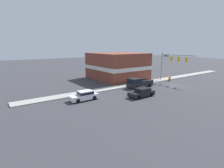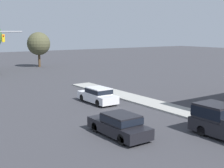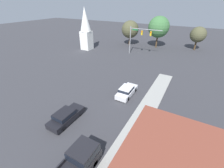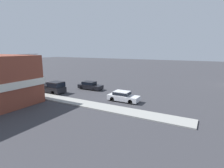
# 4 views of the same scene
# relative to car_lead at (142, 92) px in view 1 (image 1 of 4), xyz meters

# --- Properties ---
(ground_plane) EXTENTS (200.00, 200.00, 0.00)m
(ground_plane) POSITION_rel_car_lead_xyz_m (1.98, -11.41, -0.76)
(ground_plane) COLOR #38383D
(sidewalk_curb) EXTENTS (2.40, 60.00, 0.14)m
(sidewalk_curb) POSITION_rel_car_lead_xyz_m (7.68, -11.41, -0.69)
(sidewalk_curb) COLOR #9E9E99
(sidewalk_curb) RESTS_ON ground
(near_signal_assembly) EXTENTS (8.88, 0.49, 6.78)m
(near_signal_assembly) POSITION_rel_car_lead_xyz_m (4.96, -14.78, 4.28)
(near_signal_assembly) COLOR gray
(near_signal_assembly) RESTS_ON ground
(car_lead) EXTENTS (1.84, 4.64, 1.45)m
(car_lead) POSITION_rel_car_lead_xyz_m (0.00, 0.00, 0.00)
(car_lead) COLOR black
(car_lead) RESTS_ON ground
(car_oncoming) EXTENTS (1.79, 4.51, 1.45)m
(car_oncoming) POSITION_rel_car_lead_xyz_m (3.89, 8.65, -0.00)
(car_oncoming) COLOR black
(car_oncoming) RESTS_ON ground
(pickup_truck_parked) EXTENTS (2.09, 5.70, 1.98)m
(pickup_truck_parked) POSITION_rel_car_lead_xyz_m (5.23, -4.10, 0.21)
(pickup_truck_parked) COLOR black
(pickup_truck_parked) RESTS_ON ground
(construction_barrel) EXTENTS (0.59, 0.59, 1.02)m
(construction_barrel) POSITION_rel_car_lead_xyz_m (5.88, -15.41, -0.24)
(construction_barrel) COLOR orange
(construction_barrel) RESTS_ON ground
(corner_brick_building) EXTENTS (13.32, 11.95, 6.57)m
(corner_brick_building) POSITION_rel_car_lead_xyz_m (15.89, -6.89, 2.49)
(corner_brick_building) COLOR brown
(corner_brick_building) RESTS_ON ground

